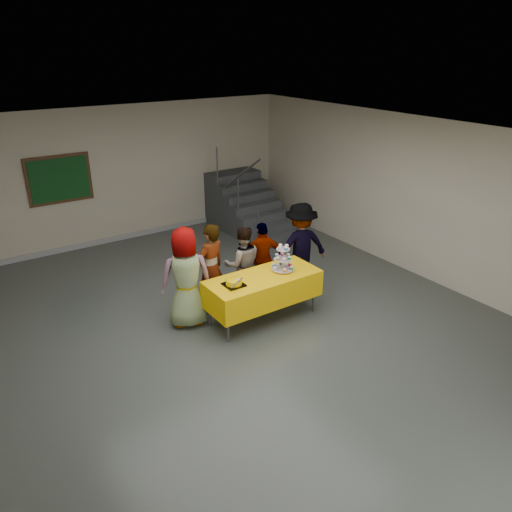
{
  "coord_description": "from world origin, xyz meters",
  "views": [
    {
      "loc": [
        -3.61,
        -5.65,
        4.23
      ],
      "look_at": [
        0.51,
        0.44,
        1.05
      ],
      "focal_mm": 35.0,
      "sensor_mm": 36.0,
      "label": 1
    }
  ],
  "objects_px": {
    "staircase": "(245,208)",
    "noticeboard": "(59,179)",
    "cupcake_stand": "(283,260)",
    "schoolchild_e": "(300,246)",
    "schoolchild_a": "(186,278)",
    "bear_cake": "(234,282)",
    "schoolchild_c": "(243,264)",
    "bake_table": "(263,288)",
    "schoolchild_b": "(211,268)",
    "schoolchild_d": "(263,258)"
  },
  "relations": [
    {
      "from": "bear_cake",
      "to": "noticeboard",
      "type": "relative_size",
      "value": 0.28
    },
    {
      "from": "schoolchild_a",
      "to": "schoolchild_e",
      "type": "distance_m",
      "value": 2.32
    },
    {
      "from": "schoolchild_a",
      "to": "schoolchild_d",
      "type": "height_order",
      "value": "schoolchild_a"
    },
    {
      "from": "noticeboard",
      "to": "bake_table",
      "type": "bearing_deg",
      "value": -68.69
    },
    {
      "from": "bear_cake",
      "to": "schoolchild_c",
      "type": "relative_size",
      "value": 0.26
    },
    {
      "from": "staircase",
      "to": "schoolchild_a",
      "type": "bearing_deg",
      "value": -134.36
    },
    {
      "from": "schoolchild_e",
      "to": "staircase",
      "type": "distance_m",
      "value": 3.46
    },
    {
      "from": "noticeboard",
      "to": "schoolchild_a",
      "type": "bearing_deg",
      "value": -79.83
    },
    {
      "from": "bake_table",
      "to": "noticeboard",
      "type": "xyz_separation_m",
      "value": [
        -1.84,
        4.72,
        1.04
      ]
    },
    {
      "from": "cupcake_stand",
      "to": "schoolchild_d",
      "type": "xyz_separation_m",
      "value": [
        0.14,
        0.77,
        -0.28
      ]
    },
    {
      "from": "cupcake_stand",
      "to": "staircase",
      "type": "height_order",
      "value": "staircase"
    },
    {
      "from": "bake_table",
      "to": "schoolchild_a",
      "type": "bearing_deg",
      "value": 153.78
    },
    {
      "from": "schoolchild_a",
      "to": "schoolchild_e",
      "type": "xyz_separation_m",
      "value": [
        2.32,
        0.04,
        -0.01
      ]
    },
    {
      "from": "schoolchild_d",
      "to": "schoolchild_e",
      "type": "xyz_separation_m",
      "value": [
        0.68,
        -0.21,
        0.14
      ]
    },
    {
      "from": "cupcake_stand",
      "to": "schoolchild_a",
      "type": "bearing_deg",
      "value": 160.53
    },
    {
      "from": "bake_table",
      "to": "schoolchild_c",
      "type": "relative_size",
      "value": 1.37
    },
    {
      "from": "staircase",
      "to": "cupcake_stand",
      "type": "bearing_deg",
      "value": -114.69
    },
    {
      "from": "bear_cake",
      "to": "schoolchild_e",
      "type": "relative_size",
      "value": 0.22
    },
    {
      "from": "schoolchild_d",
      "to": "schoolchild_e",
      "type": "height_order",
      "value": "schoolchild_e"
    },
    {
      "from": "cupcake_stand",
      "to": "schoolchild_c",
      "type": "relative_size",
      "value": 0.32
    },
    {
      "from": "cupcake_stand",
      "to": "staircase",
      "type": "xyz_separation_m",
      "value": [
        1.78,
        3.88,
        -0.46
      ]
    },
    {
      "from": "schoolchild_c",
      "to": "bake_table",
      "type": "bearing_deg",
      "value": 104.64
    },
    {
      "from": "bear_cake",
      "to": "schoolchild_c",
      "type": "height_order",
      "value": "schoolchild_c"
    },
    {
      "from": "bear_cake",
      "to": "schoolchild_b",
      "type": "relative_size",
      "value": 0.23
    },
    {
      "from": "bake_table",
      "to": "staircase",
      "type": "relative_size",
      "value": 0.78
    },
    {
      "from": "schoolchild_e",
      "to": "noticeboard",
      "type": "bearing_deg",
      "value": -40.06
    },
    {
      "from": "cupcake_stand",
      "to": "bake_table",
      "type": "bearing_deg",
      "value": -178.58
    },
    {
      "from": "schoolchild_b",
      "to": "schoolchild_d",
      "type": "height_order",
      "value": "schoolchild_b"
    },
    {
      "from": "schoolchild_a",
      "to": "bake_table",
      "type": "bearing_deg",
      "value": 171.81
    },
    {
      "from": "cupcake_stand",
      "to": "staircase",
      "type": "bearing_deg",
      "value": 65.31
    },
    {
      "from": "schoolchild_b",
      "to": "schoolchild_e",
      "type": "xyz_separation_m",
      "value": [
        1.77,
        -0.15,
        0.04
      ]
    },
    {
      "from": "schoolchild_b",
      "to": "schoolchild_c",
      "type": "relative_size",
      "value": 1.12
    },
    {
      "from": "schoolchild_c",
      "to": "staircase",
      "type": "xyz_separation_m",
      "value": [
        2.11,
        3.16,
        -0.2
      ]
    },
    {
      "from": "schoolchild_d",
      "to": "bear_cake",
      "type": "bearing_deg",
      "value": 48.57
    },
    {
      "from": "bake_table",
      "to": "schoolchild_c",
      "type": "xyz_separation_m",
      "value": [
        0.08,
        0.73,
        0.13
      ]
    },
    {
      "from": "bake_table",
      "to": "schoolchild_b",
      "type": "height_order",
      "value": "schoolchild_b"
    },
    {
      "from": "cupcake_stand",
      "to": "schoolchild_e",
      "type": "xyz_separation_m",
      "value": [
        0.82,
        0.57,
        -0.14
      ]
    },
    {
      "from": "bear_cake",
      "to": "schoolchild_b",
      "type": "bearing_deg",
      "value": 89.43
    },
    {
      "from": "bake_table",
      "to": "staircase",
      "type": "bearing_deg",
      "value": 60.68
    },
    {
      "from": "schoolchild_b",
      "to": "staircase",
      "type": "relative_size",
      "value": 0.64
    },
    {
      "from": "bear_cake",
      "to": "staircase",
      "type": "distance_m",
      "value": 4.78
    },
    {
      "from": "schoolchild_e",
      "to": "schoolchild_a",
      "type": "bearing_deg",
      "value": 14.44
    },
    {
      "from": "schoolchild_d",
      "to": "schoolchild_b",
      "type": "bearing_deg",
      "value": 15.75
    },
    {
      "from": "bear_cake",
      "to": "schoolchild_e",
      "type": "height_order",
      "value": "schoolchild_e"
    },
    {
      "from": "bake_table",
      "to": "schoolchild_d",
      "type": "relative_size",
      "value": 1.41
    },
    {
      "from": "staircase",
      "to": "noticeboard",
      "type": "relative_size",
      "value": 1.85
    },
    {
      "from": "schoolchild_c",
      "to": "noticeboard",
      "type": "bearing_deg",
      "value": -43.73
    },
    {
      "from": "cupcake_stand",
      "to": "schoolchild_e",
      "type": "relative_size",
      "value": 0.27
    },
    {
      "from": "bear_cake",
      "to": "schoolchild_e",
      "type": "xyz_separation_m",
      "value": [
        1.78,
        0.59,
        -0.02
      ]
    },
    {
      "from": "bake_table",
      "to": "schoolchild_a",
      "type": "distance_m",
      "value": 1.25
    }
  ]
}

